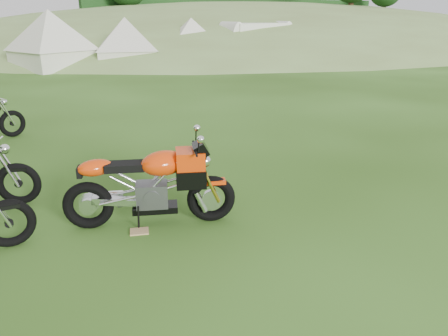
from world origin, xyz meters
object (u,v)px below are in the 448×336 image
tent_right (191,40)px  tent_mid (126,42)px  tent_left (51,41)px  plywood_board (139,231)px  sport_motorcycle (149,179)px  caravan (256,41)px

tent_right → tent_mid: bearing=-156.4°
tent_left → tent_right: tent_left is taller
tent_right → plywood_board: bearing=-105.2°
plywood_board → tent_right: size_ratio=0.08×
sport_motorcycle → tent_left: tent_left is taller
caravan → tent_mid: bearing=178.2°
sport_motorcycle → tent_mid: 19.68m
tent_mid → caravan: bearing=18.1°
sport_motorcycle → caravan: (13.96, 19.41, 0.46)m
sport_motorcycle → tent_right: 22.15m
tent_mid → tent_right: (4.36, 0.98, -0.02)m
sport_motorcycle → plywood_board: size_ratio=8.97×
plywood_board → caravan: size_ratio=0.05×
plywood_board → sport_motorcycle: bearing=32.7°
tent_mid → caravan: tent_mid is taller
tent_left → tent_right: 8.13m
caravan → plywood_board: bearing=-130.8°
tent_left → tent_mid: bearing=-34.4°
sport_motorcycle → caravan: bearing=74.7°
sport_motorcycle → caravan: caravan is taller
tent_left → plywood_board: bearing=-118.6°
tent_right → caravan: size_ratio=0.61×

